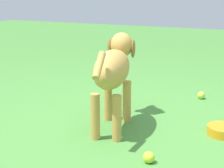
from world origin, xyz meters
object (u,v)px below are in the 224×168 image
(dog, at_px, (114,69))
(water_bowl, at_px, (224,130))
(tennis_ball_1, at_px, (149,157))
(tennis_ball_0, at_px, (201,95))

(dog, xyz_separation_m, water_bowl, (0.19, -0.72, -0.39))
(dog, height_order, tennis_ball_1, dog)
(dog, xyz_separation_m, tennis_ball_0, (0.96, -0.39, -0.38))
(tennis_ball_0, bearing_deg, dog, 157.77)
(dog, xyz_separation_m, tennis_ball_1, (-0.41, -0.42, -0.38))
(dog, relative_size, tennis_ball_1, 13.81)
(dog, bearing_deg, tennis_ball_0, -36.40)
(tennis_ball_1, xyz_separation_m, water_bowl, (0.61, -0.30, -0.00))
(dog, bearing_deg, water_bowl, -89.30)
(dog, relative_size, water_bowl, 4.14)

